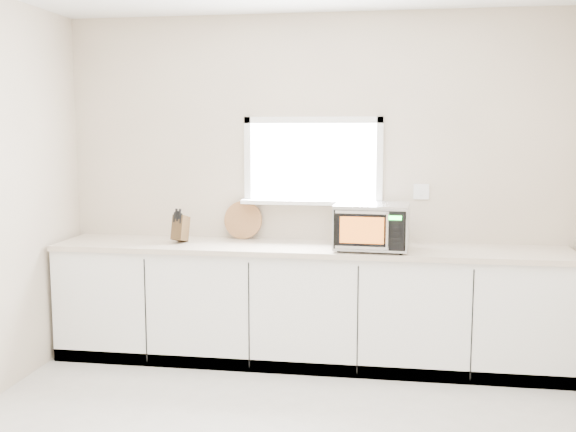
# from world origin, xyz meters

# --- Properties ---
(back_wall) EXTENTS (4.00, 0.17, 2.70)m
(back_wall) POSITION_xyz_m (0.00, 2.00, 1.36)
(back_wall) COLOR beige
(back_wall) RESTS_ON ground
(cabinets) EXTENTS (3.92, 0.60, 0.88)m
(cabinets) POSITION_xyz_m (0.00, 1.70, 0.44)
(cabinets) COLOR white
(cabinets) RESTS_ON ground
(countertop) EXTENTS (3.92, 0.64, 0.04)m
(countertop) POSITION_xyz_m (0.00, 1.69, 0.90)
(countertop) COLOR beige
(countertop) RESTS_ON cabinets
(microwave) EXTENTS (0.55, 0.46, 0.34)m
(microwave) POSITION_xyz_m (0.48, 1.60, 1.10)
(microwave) COLOR black
(microwave) RESTS_ON countertop
(knife_block) EXTENTS (0.11, 0.20, 0.27)m
(knife_block) POSITION_xyz_m (-1.01, 1.69, 1.04)
(knife_block) COLOR #453018
(knife_block) RESTS_ON countertop
(cutting_board) EXTENTS (0.31, 0.07, 0.31)m
(cutting_board) POSITION_xyz_m (-0.56, 1.94, 1.07)
(cutting_board) COLOR #9D603C
(cutting_board) RESTS_ON countertop
(coffee_grinder) EXTENTS (0.13, 0.13, 0.22)m
(coffee_grinder) POSITION_xyz_m (0.69, 1.75, 1.03)
(coffee_grinder) COLOR #AEB1B5
(coffee_grinder) RESTS_ON countertop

